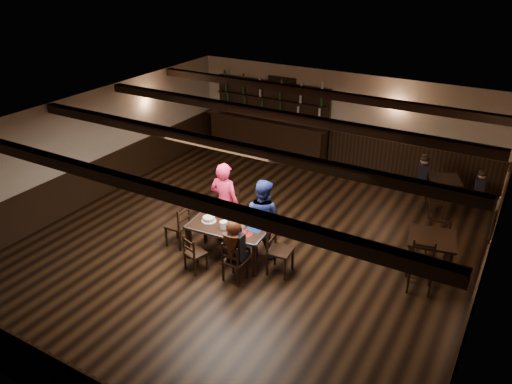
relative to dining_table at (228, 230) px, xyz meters
The scene contains 25 objects.
ground 0.99m from the dining_table, 80.52° to the left, with size 10.00×10.00×0.00m, color black.
room_shell 1.32m from the dining_table, 80.30° to the left, with size 9.02×10.02×2.71m.
dining_table is the anchor object (origin of this frame).
chair_near_left 0.83m from the dining_table, 116.58° to the right, with size 0.44×0.43×0.78m.
chair_near_right 0.81m from the dining_table, 50.91° to the right, with size 0.41×0.39×0.84m.
chair_end_left 1.14m from the dining_table, behind, with size 0.43×0.45×0.94m.
chair_end_right 1.05m from the dining_table, ahead, with size 0.48×0.50×0.99m.
chair_far_pushed 1.51m from the dining_table, 120.93° to the left, with size 0.42×0.41×0.82m.
woman_pink 0.77m from the dining_table, 127.85° to the left, with size 0.66×0.43×1.80m, color #DC2747.
man_blue 0.75m from the dining_table, 49.74° to the left, with size 0.80×0.62×1.65m, color navy.
seated_person 0.78m from the dining_table, 48.16° to the right, with size 0.36×0.54×0.88m.
cake 0.47m from the dining_table, behind, with size 0.30×0.30×0.09m.
plate_stack_a 0.18m from the dining_table, 116.77° to the right, with size 0.15×0.15×0.14m, color white.
plate_stack_b 0.22m from the dining_table, ahead, with size 0.15×0.15×0.18m, color white.
tea_light 0.20m from the dining_table, 57.99° to the left, with size 0.06×0.06×0.06m.
salt_shaker 0.35m from the dining_table, ahead, with size 0.04×0.04×0.09m, color silver.
pepper_shaker 0.48m from the dining_table, ahead, with size 0.03×0.03×0.08m, color #A5A8AD.
drink_glass 0.34m from the dining_table, 27.03° to the left, with size 0.06×0.06×0.10m, color silver.
menu_red 0.46m from the dining_table, ahead, with size 0.27×0.19×0.00m, color maroon.
menu_blue 0.54m from the dining_table, 16.97° to the left, with size 0.30×0.21×0.00m, color #0F234E.
bar_counter 5.81m from the dining_table, 110.76° to the left, with size 3.90×0.70×2.20m.
back_table_a 3.95m from the dining_table, 24.13° to the left, with size 1.03×1.03×0.75m.
back_table_b 5.57m from the dining_table, 54.37° to the left, with size 0.95×0.95×0.75m.
bg_patron_left 5.28m from the dining_table, 58.83° to the left, with size 0.29×0.41×0.79m.
bg_patron_right 6.05m from the dining_table, 48.07° to the left, with size 0.25×0.36×0.69m.
Camera 1 is at (4.65, -7.84, 5.75)m, focal length 35.00 mm.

